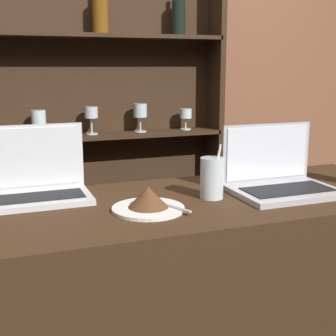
% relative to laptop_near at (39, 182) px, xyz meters
% --- Properties ---
extents(back_wall, '(7.00, 0.06, 2.70)m').
position_rel_laptop_near_xyz_m(back_wall, '(0.35, 0.97, 0.28)').
color(back_wall, brown).
rests_on(back_wall, ground_plane).
extents(back_shelf, '(1.40, 0.18, 1.96)m').
position_rel_laptop_near_xyz_m(back_shelf, '(0.34, 0.89, -0.04)').
color(back_shelf, '#332114').
rests_on(back_shelf, ground_plane).
extents(laptop_near, '(0.31, 0.20, 0.23)m').
position_rel_laptop_near_xyz_m(laptop_near, '(0.00, 0.00, 0.00)').
color(laptop_near, silver).
rests_on(laptop_near, bar_counter).
extents(laptop_far, '(0.34, 0.25, 0.22)m').
position_rel_laptop_near_xyz_m(laptop_far, '(0.76, -0.19, -0.01)').
color(laptop_far, '#ADADB2').
rests_on(laptop_far, bar_counter).
extents(cake_plate, '(0.21, 0.21, 0.07)m').
position_rel_laptop_near_xyz_m(cake_plate, '(0.28, -0.24, -0.02)').
color(cake_plate, white).
rests_on(cake_plate, bar_counter).
extents(water_glass, '(0.07, 0.07, 0.17)m').
position_rel_laptop_near_xyz_m(water_glass, '(0.51, -0.18, 0.01)').
color(water_glass, silver).
rests_on(water_glass, bar_counter).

